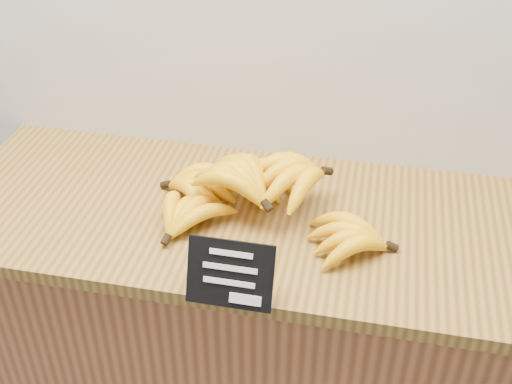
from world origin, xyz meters
The scene contains 4 objects.
counter centered at (-0.20, 2.75, 0.45)m, with size 1.37×0.50×0.90m, color #A25F34.
counter_top centered at (-0.20, 2.75, 0.92)m, with size 1.38×0.54×0.03m, color olive.
chalkboard_sign centered at (-0.20, 2.49, 0.99)m, with size 0.16×0.01×0.12m, color black.
banana_pile centered at (-0.21, 2.75, 0.98)m, with size 0.53×0.39×0.12m.
Camera 1 is at (0.01, 1.68, 1.75)m, focal length 45.00 mm.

